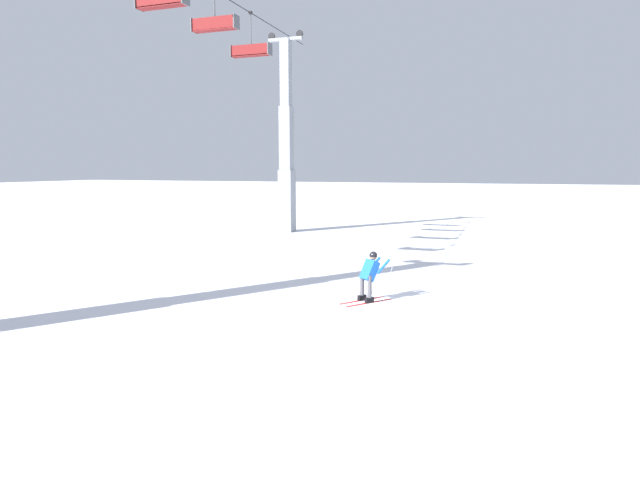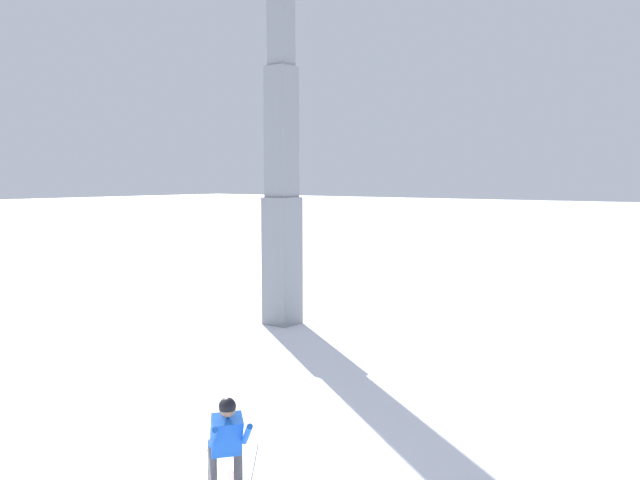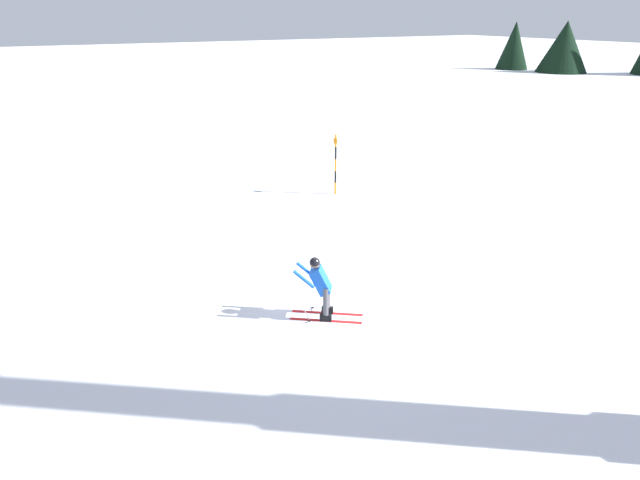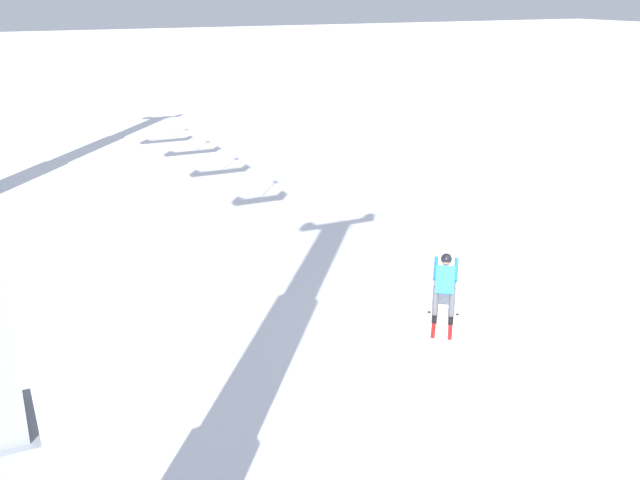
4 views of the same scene
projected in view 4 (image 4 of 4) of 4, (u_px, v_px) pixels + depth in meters
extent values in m
plane|color=white|center=(506.00, 333.00, 15.84)|extent=(260.00, 260.00, 0.00)
cube|color=red|center=(434.00, 321.00, 16.41)|extent=(1.43, 1.11, 0.01)
cube|color=black|center=(434.00, 318.00, 16.38)|extent=(0.29, 0.26, 0.16)
cylinder|color=#4C4C51|center=(435.00, 301.00, 16.24)|extent=(0.13, 0.13, 0.69)
cube|color=red|center=(451.00, 323.00, 16.34)|extent=(1.43, 1.11, 0.01)
cube|color=black|center=(451.00, 319.00, 16.31)|extent=(0.29, 0.26, 0.16)
cylinder|color=#4C4C51|center=(452.00, 302.00, 16.17)|extent=(0.13, 0.13, 0.69)
cube|color=blue|center=(445.00, 280.00, 16.19)|extent=(0.66, 0.64, 0.68)
sphere|color=#997051|center=(446.00, 260.00, 16.18)|extent=(0.23, 0.23, 0.23)
sphere|color=black|center=(446.00, 259.00, 16.17)|extent=(0.25, 0.25, 0.25)
cylinder|color=blue|center=(436.00, 268.00, 16.53)|extent=(0.46, 0.38, 0.45)
cylinder|color=gray|center=(432.00, 293.00, 16.79)|extent=(0.45, 0.20, 1.19)
cylinder|color=black|center=(429.00, 312.00, 16.77)|extent=(0.07, 0.07, 0.01)
cylinder|color=blue|center=(456.00, 270.00, 16.44)|extent=(0.46, 0.38, 0.45)
cylinder|color=gray|center=(456.00, 295.00, 16.69)|extent=(0.31, 0.39, 1.19)
cylinder|color=black|center=(457.00, 314.00, 16.66)|extent=(0.07, 0.07, 0.01)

